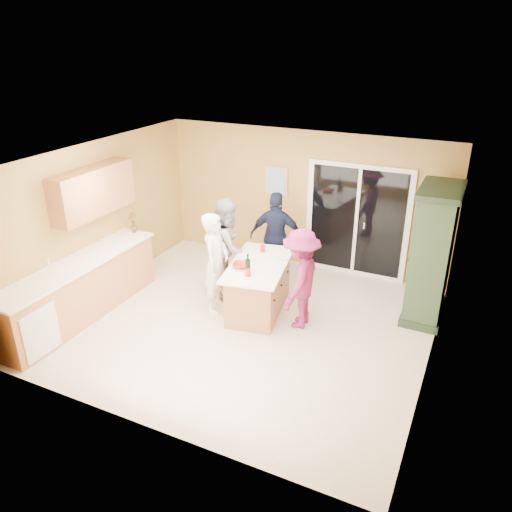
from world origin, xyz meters
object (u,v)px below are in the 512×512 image
at_px(green_hutch, 432,256).
at_px(kitchen_island, 259,288).
at_px(woman_navy, 276,237).
at_px(woman_white, 216,263).
at_px(woman_grey, 229,247).
at_px(woman_magenta, 300,279).

bearing_deg(green_hutch, kitchen_island, -157.81).
bearing_deg(woman_navy, woman_white, 60.69).
xyz_separation_m(woman_grey, woman_magenta, (1.49, -0.49, -0.06)).
height_order(woman_white, woman_grey, woman_grey).
xyz_separation_m(green_hutch, woman_white, (-3.10, -1.28, -0.21)).
distance_m(woman_grey, woman_magenta, 1.57).
height_order(woman_navy, woman_magenta, woman_navy).
height_order(green_hutch, woman_white, green_hutch).
distance_m(woman_white, woman_navy, 1.52).
bearing_deg(woman_white, woman_navy, -24.68).
height_order(woman_white, woman_magenta, woman_white).
height_order(kitchen_island, green_hutch, green_hutch).
bearing_deg(kitchen_island, green_hutch, 11.82).
bearing_deg(woman_white, kitchen_island, -74.86).
bearing_deg(green_hutch, woman_navy, 176.23).
height_order(green_hutch, woman_navy, green_hutch).
height_order(kitchen_island, woman_grey, woman_grey).
bearing_deg(woman_white, green_hutch, -75.97).
distance_m(woman_grey, woman_navy, 0.98).
distance_m(kitchen_island, woman_grey, 0.93).
height_order(woman_white, woman_navy, woman_white).
relative_size(woman_navy, woman_magenta, 1.05).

